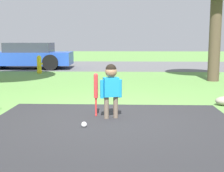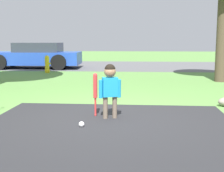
{
  "view_description": "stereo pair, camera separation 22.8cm",
  "coord_description": "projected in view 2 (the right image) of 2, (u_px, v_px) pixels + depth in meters",
  "views": [
    {
      "loc": [
        0.26,
        -5.09,
        1.28
      ],
      "look_at": [
        0.04,
        0.31,
        0.48
      ],
      "focal_mm": 50.0,
      "sensor_mm": 36.0,
      "label": 1
    },
    {
      "loc": [
        0.49,
        -5.07,
        1.28
      ],
      "look_at": [
        0.04,
        0.31,
        0.48
      ],
      "focal_mm": 50.0,
      "sensor_mm": 36.0,
      "label": 2
    }
  ],
  "objects": [
    {
      "name": "baseball_bat",
      "position": [
        95.0,
        88.0,
        5.22
      ],
      "size": [
        0.07,
        0.07,
        0.73
      ],
      "color": "red",
      "rests_on": "ground"
    },
    {
      "name": "fire_hydrant",
      "position": [
        47.0,
        64.0,
        12.1
      ],
      "size": [
        0.24,
        0.21,
        0.69
      ],
      "color": "yellow",
      "rests_on": "ground"
    },
    {
      "name": "street_strip",
      "position": [
        128.0,
        66.0,
        15.53
      ],
      "size": [
        40.0,
        6.0,
        0.01
      ],
      "color": "#59595B",
      "rests_on": "ground"
    },
    {
      "name": "ground_plane",
      "position": [
        108.0,
        117.0,
        5.23
      ],
      "size": [
        60.0,
        60.0,
        0.0
      ],
      "primitive_type": "plane",
      "color": "#5B8C42"
    },
    {
      "name": "sports_ball",
      "position": [
        82.0,
        124.0,
        4.61
      ],
      "size": [
        0.08,
        0.08,
        0.08
      ],
      "color": "white",
      "rests_on": "ground"
    },
    {
      "name": "parked_car",
      "position": [
        35.0,
        56.0,
        14.07
      ],
      "size": [
        4.2,
        2.08,
        1.15
      ],
      "rotation": [
        0.0,
        0.0,
        3.19
      ],
      "color": "#2347AD",
      "rests_on": "ground"
    },
    {
      "name": "child",
      "position": [
        110.0,
        83.0,
        5.05
      ],
      "size": [
        0.35,
        0.2,
        0.9
      ],
      "rotation": [
        0.0,
        0.0,
        0.31
      ],
      "color": "#6B5B4C",
      "rests_on": "ground"
    }
  ]
}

